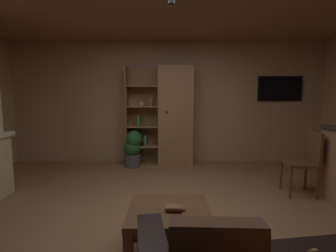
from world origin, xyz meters
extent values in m
cube|color=olive|center=(0.00, 0.00, -0.01)|extent=(6.54, 5.31, 0.02)
cube|color=tan|center=(0.00, 2.68, 1.27)|extent=(6.66, 0.06, 2.54)
cube|color=white|center=(-0.34, 2.65, 1.20)|extent=(0.67, 0.01, 0.95)
cube|color=#997047|center=(0.15, 2.40, 1.00)|extent=(0.70, 0.38, 2.01)
cube|color=#997047|center=(-0.52, 2.58, 1.00)|extent=(0.64, 0.02, 2.01)
cube|color=#997047|center=(-0.83, 2.40, 1.00)|extent=(0.02, 0.38, 2.01)
sphere|color=black|center=(-0.02, 2.20, 1.10)|extent=(0.04, 0.04, 0.04)
cube|color=#997047|center=(-0.52, 2.40, 0.01)|extent=(0.64, 0.38, 0.02)
cube|color=#997047|center=(-0.52, 2.40, 0.40)|extent=(0.64, 0.38, 0.02)
cube|color=#997047|center=(-0.52, 2.40, 0.80)|extent=(0.64, 0.38, 0.02)
cube|color=#997047|center=(-0.52, 2.40, 1.20)|extent=(0.64, 0.38, 0.02)
cube|color=#997047|center=(-0.52, 2.40, 1.61)|extent=(0.64, 0.38, 0.02)
cube|color=brown|center=(-0.34, 2.35, 1.30)|extent=(0.04, 0.23, 0.18)
cube|color=#387247|center=(-0.59, 2.35, 0.93)|extent=(0.04, 0.23, 0.22)
cube|color=#387247|center=(-0.45, 2.35, 0.52)|extent=(0.03, 0.23, 0.22)
cube|color=#B22D2D|center=(-0.63, 2.35, 0.50)|extent=(0.04, 0.23, 0.19)
sphere|color=beige|center=(-0.53, 2.40, 1.25)|extent=(0.10, 0.10, 0.10)
cube|color=brown|center=(0.01, -0.61, 0.43)|extent=(0.70, 0.65, 0.05)
cube|color=brown|center=(0.01, -0.61, 0.37)|extent=(0.63, 0.59, 0.08)
cube|color=brown|center=(-0.30, -0.33, 0.20)|extent=(0.07, 0.07, 0.41)
cube|color=brown|center=(0.32, -0.33, 0.20)|extent=(0.07, 0.07, 0.41)
cube|color=brown|center=(0.09, -0.64, 0.47)|extent=(0.12, 0.10, 0.02)
cube|color=brown|center=(0.05, -0.66, 0.49)|extent=(0.15, 0.11, 0.02)
cube|color=brown|center=(1.89, 0.83, 0.46)|extent=(0.45, 0.45, 0.04)
cube|color=brown|center=(2.08, 0.81, 0.70)|extent=(0.07, 0.40, 0.44)
cylinder|color=brown|center=(1.72, 1.02, 0.23)|extent=(0.04, 0.04, 0.46)
cylinder|color=brown|center=(1.69, 0.66, 0.23)|extent=(0.04, 0.04, 0.46)
cylinder|color=brown|center=(2.08, 0.99, 0.23)|extent=(0.04, 0.04, 0.46)
cylinder|color=brown|center=(2.05, 0.64, 0.23)|extent=(0.04, 0.04, 0.46)
cylinder|color=#4C4C51|center=(-0.71, 2.26, 0.13)|extent=(0.32, 0.32, 0.25)
sphere|color=#235B2D|center=(-0.72, 2.28, 0.39)|extent=(0.34, 0.34, 0.34)
sphere|color=#235B2D|center=(-0.68, 2.26, 0.57)|extent=(0.33, 0.33, 0.33)
cube|color=black|center=(2.34, 2.62, 1.57)|extent=(0.91, 0.05, 0.51)
cube|color=black|center=(2.34, 2.60, 1.57)|extent=(0.87, 0.01, 0.47)
cylinder|color=black|center=(0.04, 0.22, 2.47)|extent=(0.07, 0.07, 0.09)
camera|label=1|loc=(0.00, -2.67, 1.42)|focal=26.78mm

